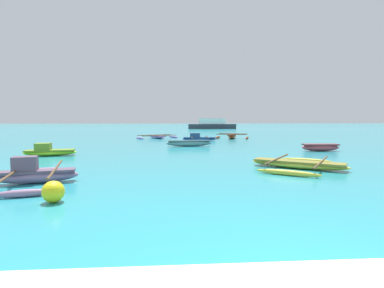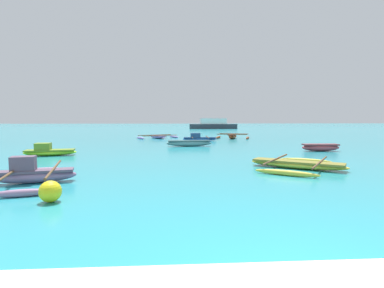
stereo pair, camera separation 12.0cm
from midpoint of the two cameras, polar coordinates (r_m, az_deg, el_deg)
name	(u,v)px [view 2 (the right image)]	position (r m, az deg, el deg)	size (l,w,h in m)	color
moored_boat_0	(199,138)	(26.82, 1.48, 1.10)	(3.11, 3.71, 0.69)	#295DA8
moored_boat_1	(158,137)	(30.46, -6.44, 1.39)	(4.39, 3.60, 0.34)	#9E7FCA
moored_boat_2	(297,164)	(12.70, 19.66, -3.66)	(3.99, 4.40, 0.35)	gold
moored_boat_3	(320,147)	(19.91, 23.43, -0.55)	(2.31, 0.82, 0.44)	#B34750
moored_boat_4	(233,136)	(30.18, 7.88, 1.46)	(3.71, 3.13, 0.49)	#8C3717
moored_boat_5	(49,151)	(17.76, -25.43, -1.24)	(2.78, 1.30, 0.68)	#A8E329
moored_boat_6	(189,143)	(21.44, -0.40, 0.20)	(3.29, 0.65, 0.44)	#619496
moored_boat_7	(33,174)	(10.46, -27.70, -5.09)	(2.48, 3.98, 0.84)	gray
mooring_buoy_0	(50,191)	(7.90, -24.99, -8.19)	(0.52, 0.52, 0.52)	yellow
distant_ferry	(213,125)	(59.38, 4.10, 3.72)	(9.28, 2.04, 2.04)	#2D333D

